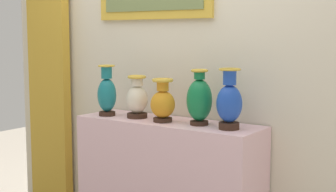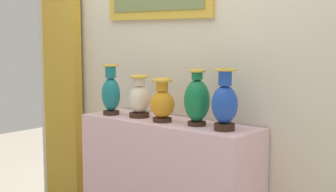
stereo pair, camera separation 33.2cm
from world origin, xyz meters
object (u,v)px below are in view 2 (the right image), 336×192
(vase_teal, at_px, (111,93))
(vase_sapphire, at_px, (225,103))
(vase_emerald, at_px, (197,100))
(vase_ivory, at_px, (139,98))
(vase_amber, at_px, (162,102))

(vase_teal, height_order, vase_sapphire, vase_sapphire)
(vase_emerald, bearing_deg, vase_sapphire, -5.33)
(vase_ivory, height_order, vase_amber, vase_ivory)
(vase_emerald, distance_m, vase_sapphire, 0.23)
(vase_teal, relative_size, vase_amber, 1.25)
(vase_teal, xyz_separation_m, vase_emerald, (0.74, 0.06, 0.00))
(vase_ivory, distance_m, vase_sapphire, 0.73)
(vase_ivory, height_order, vase_sapphire, vase_sapphire)
(vase_emerald, bearing_deg, vase_teal, -175.57)
(vase_amber, bearing_deg, vase_sapphire, 2.14)
(vase_amber, relative_size, vase_sapphire, 0.77)
(vase_teal, xyz_separation_m, vase_sapphire, (0.97, 0.04, 0.01))
(vase_ivory, height_order, vase_emerald, vase_emerald)
(vase_teal, bearing_deg, vase_emerald, 4.43)
(vase_amber, xyz_separation_m, vase_emerald, (0.26, 0.04, 0.03))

